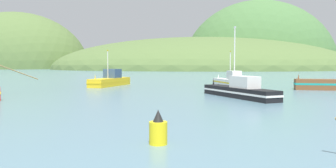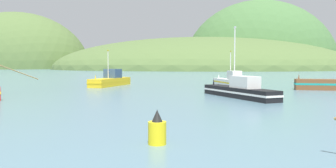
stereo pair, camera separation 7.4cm
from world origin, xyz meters
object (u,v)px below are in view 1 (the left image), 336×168
fishing_boat_yellow (111,80)px  fishing_boat_black (239,90)px  channel_buoy (158,130)px  fishing_boat_white (231,82)px

fishing_boat_yellow → fishing_boat_black: bearing=59.7°
fishing_boat_yellow → channel_buoy: 37.33m
fishing_boat_yellow → fishing_boat_white: bearing=101.5°
fishing_boat_black → channel_buoy: 20.18m
fishing_boat_yellow → fishing_boat_white: size_ratio=0.93×
fishing_boat_black → channel_buoy: fishing_boat_black is taller
fishing_boat_yellow → fishing_boat_black: fishing_boat_black is taller
fishing_boat_white → channel_buoy: bearing=153.0°
fishing_boat_black → fishing_boat_yellow: bearing=19.6°
fishing_boat_black → fishing_boat_white: 15.90m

